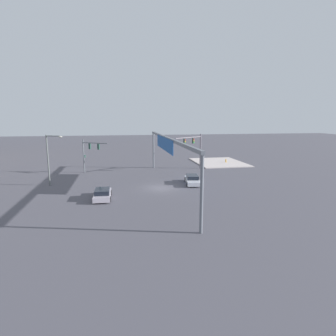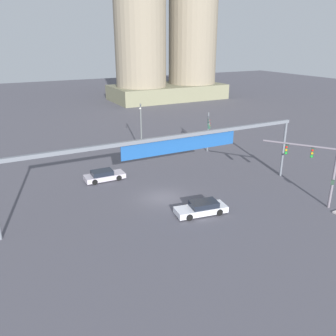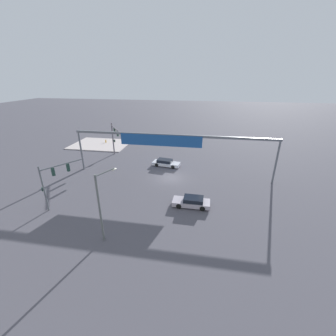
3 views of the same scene
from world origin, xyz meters
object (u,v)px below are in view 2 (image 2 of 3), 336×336
at_px(traffic_signal_opposite_side, 317,163).
at_px(sedan_car_approaching, 202,208).
at_px(traffic_signal_near_corner, 208,127).
at_px(streetlamp_curved_arm, 141,125).
at_px(sedan_car_waiting_far, 104,175).

height_order(traffic_signal_opposite_side, sedan_car_approaching, traffic_signal_opposite_side).
distance_m(traffic_signal_near_corner, streetlamp_curved_arm, 9.39).
bearing_deg(traffic_signal_opposite_side, traffic_signal_near_corner, -35.59).
relative_size(traffic_signal_opposite_side, sedan_car_approaching, 1.26).
height_order(traffic_signal_near_corner, streetlamp_curved_arm, streetlamp_curved_arm).
xyz_separation_m(traffic_signal_opposite_side, sedan_car_approaching, (-10.67, 3.30, -3.78)).
relative_size(traffic_signal_near_corner, traffic_signal_opposite_side, 0.89).
xyz_separation_m(traffic_signal_near_corner, traffic_signal_opposite_side, (0.00, -18.36, 0.47)).
distance_m(traffic_signal_opposite_side, streetlamp_curved_arm, 24.30).
bearing_deg(traffic_signal_near_corner, traffic_signal_opposite_side, 32.72).
xyz_separation_m(traffic_signal_near_corner, sedan_car_approaching, (-10.67, -15.06, -3.31)).
xyz_separation_m(traffic_signal_opposite_side, streetlamp_curved_arm, (-8.24, 22.86, -0.20)).
distance_m(traffic_signal_near_corner, sedan_car_waiting_far, 16.73).
relative_size(traffic_signal_near_corner, sedan_car_waiting_far, 1.24).
xyz_separation_m(traffic_signal_opposite_side, sedan_car_waiting_far, (-16.16, 15.57, -3.78)).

